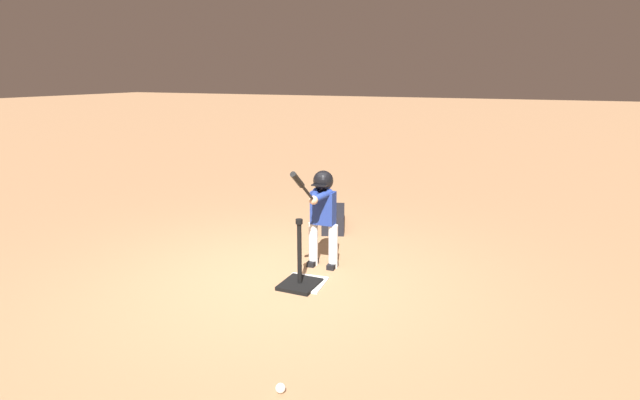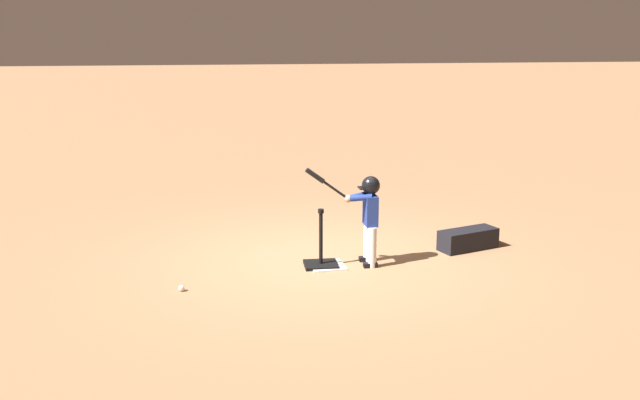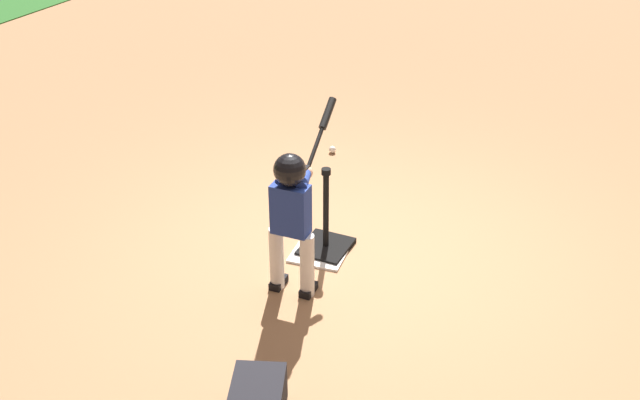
# 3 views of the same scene
# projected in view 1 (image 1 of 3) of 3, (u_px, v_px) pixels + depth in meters

# --- Properties ---
(ground_plane) EXTENTS (90.00, 90.00, 0.00)m
(ground_plane) POSITION_uv_depth(u_px,v_px,m) (280.00, 282.00, 5.55)
(ground_plane) COLOR #99704C
(home_plate) EXTENTS (0.48, 0.48, 0.02)m
(home_plate) POSITION_uv_depth(u_px,v_px,m) (304.00, 283.00, 5.50)
(home_plate) COLOR white
(home_plate) RESTS_ON ground_plane
(batting_tee) EXTENTS (0.43, 0.38, 0.76)m
(batting_tee) POSITION_uv_depth(u_px,v_px,m) (300.00, 277.00, 5.41)
(batting_tee) COLOR black
(batting_tee) RESTS_ON ground_plane
(batter_child) EXTENTS (0.96, 0.37, 1.31)m
(batter_child) POSITION_uv_depth(u_px,v_px,m) (322.00, 207.00, 5.79)
(batter_child) COLOR silver
(batter_child) RESTS_ON ground_plane
(baseball) EXTENTS (0.07, 0.07, 0.07)m
(baseball) POSITION_uv_depth(u_px,v_px,m) (280.00, 388.00, 3.61)
(baseball) COLOR white
(baseball) RESTS_ON ground_plane
(equipment_bag) EXTENTS (0.90, 0.60, 0.28)m
(equipment_bag) POSITION_uv_depth(u_px,v_px,m) (334.00, 219.00, 7.47)
(equipment_bag) COLOR black
(equipment_bag) RESTS_ON ground_plane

